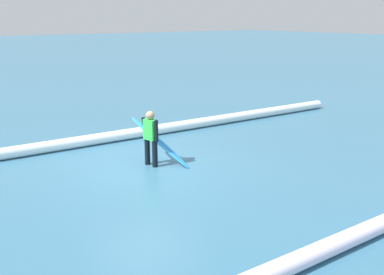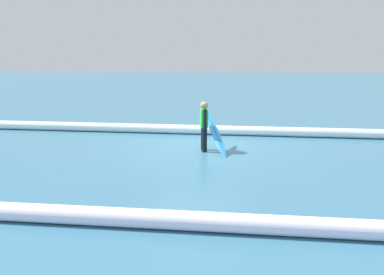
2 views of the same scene
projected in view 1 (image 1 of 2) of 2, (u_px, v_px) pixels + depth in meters
The scene contains 4 objects.
ground_plane at pixel (143, 166), 11.15m from camera, with size 161.70×161.70×0.00m, color #366B87.
surfer at pixel (151, 135), 11.02m from camera, with size 0.26×0.59×1.42m.
surfboard at pixel (160, 142), 11.31m from camera, with size 0.89×1.80×1.14m.
wave_crest_foreground at pixel (121, 135), 13.45m from camera, with size 0.32×0.32×17.69m, color white.
Camera 1 is at (5.22, 9.26, 3.68)m, focal length 41.20 mm.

